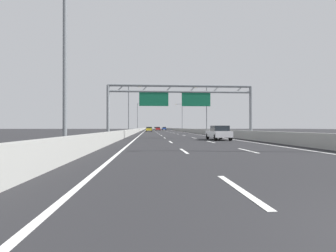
% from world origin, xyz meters
% --- Properties ---
extents(ground_plane, '(260.00, 260.00, 0.00)m').
position_xyz_m(ground_plane, '(0.00, 100.00, 0.00)').
color(ground_plane, '#262628').
extents(lane_dash_left_0, '(0.16, 3.00, 0.01)m').
position_xyz_m(lane_dash_left_0, '(-1.80, 3.50, 0.01)').
color(lane_dash_left_0, white).
rests_on(lane_dash_left_0, ground_plane).
extents(lane_dash_left_1, '(0.16, 3.00, 0.01)m').
position_xyz_m(lane_dash_left_1, '(-1.80, 12.50, 0.01)').
color(lane_dash_left_1, white).
rests_on(lane_dash_left_1, ground_plane).
extents(lane_dash_left_2, '(0.16, 3.00, 0.01)m').
position_xyz_m(lane_dash_left_2, '(-1.80, 21.50, 0.01)').
color(lane_dash_left_2, white).
rests_on(lane_dash_left_2, ground_plane).
extents(lane_dash_left_3, '(0.16, 3.00, 0.01)m').
position_xyz_m(lane_dash_left_3, '(-1.80, 30.50, 0.01)').
color(lane_dash_left_3, white).
rests_on(lane_dash_left_3, ground_plane).
extents(lane_dash_left_4, '(0.16, 3.00, 0.01)m').
position_xyz_m(lane_dash_left_4, '(-1.80, 39.50, 0.01)').
color(lane_dash_left_4, white).
rests_on(lane_dash_left_4, ground_plane).
extents(lane_dash_left_5, '(0.16, 3.00, 0.01)m').
position_xyz_m(lane_dash_left_5, '(-1.80, 48.50, 0.01)').
color(lane_dash_left_5, white).
rests_on(lane_dash_left_5, ground_plane).
extents(lane_dash_left_6, '(0.16, 3.00, 0.01)m').
position_xyz_m(lane_dash_left_6, '(-1.80, 57.50, 0.01)').
color(lane_dash_left_6, white).
rests_on(lane_dash_left_6, ground_plane).
extents(lane_dash_left_7, '(0.16, 3.00, 0.01)m').
position_xyz_m(lane_dash_left_7, '(-1.80, 66.50, 0.01)').
color(lane_dash_left_7, white).
rests_on(lane_dash_left_7, ground_plane).
extents(lane_dash_left_8, '(0.16, 3.00, 0.01)m').
position_xyz_m(lane_dash_left_8, '(-1.80, 75.50, 0.01)').
color(lane_dash_left_8, white).
rests_on(lane_dash_left_8, ground_plane).
extents(lane_dash_left_9, '(0.16, 3.00, 0.01)m').
position_xyz_m(lane_dash_left_9, '(-1.80, 84.50, 0.01)').
color(lane_dash_left_9, white).
rests_on(lane_dash_left_9, ground_plane).
extents(lane_dash_left_10, '(0.16, 3.00, 0.01)m').
position_xyz_m(lane_dash_left_10, '(-1.80, 93.50, 0.01)').
color(lane_dash_left_10, white).
rests_on(lane_dash_left_10, ground_plane).
extents(lane_dash_left_11, '(0.16, 3.00, 0.01)m').
position_xyz_m(lane_dash_left_11, '(-1.80, 102.50, 0.01)').
color(lane_dash_left_11, white).
rests_on(lane_dash_left_11, ground_plane).
extents(lane_dash_left_12, '(0.16, 3.00, 0.01)m').
position_xyz_m(lane_dash_left_12, '(-1.80, 111.50, 0.01)').
color(lane_dash_left_12, white).
rests_on(lane_dash_left_12, ground_plane).
extents(lane_dash_left_13, '(0.16, 3.00, 0.01)m').
position_xyz_m(lane_dash_left_13, '(-1.80, 120.50, 0.01)').
color(lane_dash_left_13, white).
rests_on(lane_dash_left_13, ground_plane).
extents(lane_dash_left_14, '(0.16, 3.00, 0.01)m').
position_xyz_m(lane_dash_left_14, '(-1.80, 129.50, 0.01)').
color(lane_dash_left_14, white).
rests_on(lane_dash_left_14, ground_plane).
extents(lane_dash_left_15, '(0.16, 3.00, 0.01)m').
position_xyz_m(lane_dash_left_15, '(-1.80, 138.50, 0.01)').
color(lane_dash_left_15, white).
rests_on(lane_dash_left_15, ground_plane).
extents(lane_dash_left_16, '(0.16, 3.00, 0.01)m').
position_xyz_m(lane_dash_left_16, '(-1.80, 147.50, 0.01)').
color(lane_dash_left_16, white).
rests_on(lane_dash_left_16, ground_plane).
extents(lane_dash_left_17, '(0.16, 3.00, 0.01)m').
position_xyz_m(lane_dash_left_17, '(-1.80, 156.50, 0.01)').
color(lane_dash_left_17, white).
rests_on(lane_dash_left_17, ground_plane).
extents(lane_dash_right_1, '(0.16, 3.00, 0.01)m').
position_xyz_m(lane_dash_right_1, '(1.80, 12.50, 0.01)').
color(lane_dash_right_1, white).
rests_on(lane_dash_right_1, ground_plane).
extents(lane_dash_right_2, '(0.16, 3.00, 0.01)m').
position_xyz_m(lane_dash_right_2, '(1.80, 21.50, 0.01)').
color(lane_dash_right_2, white).
rests_on(lane_dash_right_2, ground_plane).
extents(lane_dash_right_3, '(0.16, 3.00, 0.01)m').
position_xyz_m(lane_dash_right_3, '(1.80, 30.50, 0.01)').
color(lane_dash_right_3, white).
rests_on(lane_dash_right_3, ground_plane).
extents(lane_dash_right_4, '(0.16, 3.00, 0.01)m').
position_xyz_m(lane_dash_right_4, '(1.80, 39.50, 0.01)').
color(lane_dash_right_4, white).
rests_on(lane_dash_right_4, ground_plane).
extents(lane_dash_right_5, '(0.16, 3.00, 0.01)m').
position_xyz_m(lane_dash_right_5, '(1.80, 48.50, 0.01)').
color(lane_dash_right_5, white).
rests_on(lane_dash_right_5, ground_plane).
extents(lane_dash_right_6, '(0.16, 3.00, 0.01)m').
position_xyz_m(lane_dash_right_6, '(1.80, 57.50, 0.01)').
color(lane_dash_right_6, white).
rests_on(lane_dash_right_6, ground_plane).
extents(lane_dash_right_7, '(0.16, 3.00, 0.01)m').
position_xyz_m(lane_dash_right_7, '(1.80, 66.50, 0.01)').
color(lane_dash_right_7, white).
rests_on(lane_dash_right_7, ground_plane).
extents(lane_dash_right_8, '(0.16, 3.00, 0.01)m').
position_xyz_m(lane_dash_right_8, '(1.80, 75.50, 0.01)').
color(lane_dash_right_8, white).
rests_on(lane_dash_right_8, ground_plane).
extents(lane_dash_right_9, '(0.16, 3.00, 0.01)m').
position_xyz_m(lane_dash_right_9, '(1.80, 84.50, 0.01)').
color(lane_dash_right_9, white).
rests_on(lane_dash_right_9, ground_plane).
extents(lane_dash_right_10, '(0.16, 3.00, 0.01)m').
position_xyz_m(lane_dash_right_10, '(1.80, 93.50, 0.01)').
color(lane_dash_right_10, white).
rests_on(lane_dash_right_10, ground_plane).
extents(lane_dash_right_11, '(0.16, 3.00, 0.01)m').
position_xyz_m(lane_dash_right_11, '(1.80, 102.50, 0.01)').
color(lane_dash_right_11, white).
rests_on(lane_dash_right_11, ground_plane).
extents(lane_dash_right_12, '(0.16, 3.00, 0.01)m').
position_xyz_m(lane_dash_right_12, '(1.80, 111.50, 0.01)').
color(lane_dash_right_12, white).
rests_on(lane_dash_right_12, ground_plane).
extents(lane_dash_right_13, '(0.16, 3.00, 0.01)m').
position_xyz_m(lane_dash_right_13, '(1.80, 120.50, 0.01)').
color(lane_dash_right_13, white).
rests_on(lane_dash_right_13, ground_plane).
extents(lane_dash_right_14, '(0.16, 3.00, 0.01)m').
position_xyz_m(lane_dash_right_14, '(1.80, 129.50, 0.01)').
color(lane_dash_right_14, white).
rests_on(lane_dash_right_14, ground_plane).
extents(lane_dash_right_15, '(0.16, 3.00, 0.01)m').
position_xyz_m(lane_dash_right_15, '(1.80, 138.50, 0.01)').
color(lane_dash_right_15, white).
rests_on(lane_dash_right_15, ground_plane).
extents(lane_dash_right_16, '(0.16, 3.00, 0.01)m').
position_xyz_m(lane_dash_right_16, '(1.80, 147.50, 0.01)').
color(lane_dash_right_16, white).
rests_on(lane_dash_right_16, ground_plane).
extents(lane_dash_right_17, '(0.16, 3.00, 0.01)m').
position_xyz_m(lane_dash_right_17, '(1.80, 156.50, 0.01)').
color(lane_dash_right_17, white).
rests_on(lane_dash_right_17, ground_plane).
extents(edge_line_left, '(0.16, 176.00, 0.01)m').
position_xyz_m(edge_line_left, '(-5.25, 88.00, 0.01)').
color(edge_line_left, white).
rests_on(edge_line_left, ground_plane).
extents(edge_line_right, '(0.16, 176.00, 0.01)m').
position_xyz_m(edge_line_right, '(5.25, 88.00, 0.01)').
color(edge_line_right, white).
rests_on(edge_line_right, ground_plane).
extents(barrier_left, '(0.45, 220.00, 0.95)m').
position_xyz_m(barrier_left, '(-6.90, 110.00, 0.47)').
color(barrier_left, '#9E9E99').
rests_on(barrier_left, ground_plane).
extents(barrier_right, '(0.45, 220.00, 0.95)m').
position_xyz_m(barrier_right, '(6.90, 110.00, 0.47)').
color(barrier_right, '#9E9E99').
rests_on(barrier_right, ground_plane).
extents(sign_gantry, '(17.24, 0.36, 6.36)m').
position_xyz_m(sign_gantry, '(-0.15, 29.04, 4.84)').
color(sign_gantry, gray).
rests_on(sign_gantry, ground_plane).
extents(streetlamp_left_near, '(2.58, 0.28, 9.50)m').
position_xyz_m(streetlamp_left_near, '(-7.47, 10.93, 5.40)').
color(streetlamp_left_near, slate).
rests_on(streetlamp_left_near, ground_plane).
extents(streetlamp_left_mid, '(2.58, 0.28, 9.50)m').
position_xyz_m(streetlamp_left_mid, '(-7.47, 50.14, 5.40)').
color(streetlamp_left_mid, slate).
rests_on(streetlamp_left_mid, ground_plane).
extents(streetlamp_right_mid, '(2.58, 0.28, 9.50)m').
position_xyz_m(streetlamp_right_mid, '(7.47, 50.14, 5.40)').
color(streetlamp_right_mid, slate).
rests_on(streetlamp_right_mid, ground_plane).
extents(streetlamp_left_far, '(2.58, 0.28, 9.50)m').
position_xyz_m(streetlamp_left_far, '(-7.47, 89.34, 5.40)').
color(streetlamp_left_far, slate).
rests_on(streetlamp_left_far, ground_plane).
extents(streetlamp_right_far, '(2.58, 0.28, 9.50)m').
position_xyz_m(streetlamp_right_far, '(7.47, 89.34, 5.40)').
color(streetlamp_right_far, slate).
rests_on(streetlamp_right_far, ground_plane).
extents(yellow_car, '(1.79, 4.57, 1.44)m').
position_xyz_m(yellow_car, '(-3.80, 80.90, 0.75)').
color(yellow_car, yellow).
rests_on(yellow_car, ground_plane).
extents(blue_car, '(1.76, 4.61, 1.47)m').
position_xyz_m(blue_car, '(3.45, 125.29, 0.75)').
color(blue_car, '#2347AD').
rests_on(blue_car, ground_plane).
extents(green_car, '(1.83, 4.45, 1.51)m').
position_xyz_m(green_car, '(-3.38, 116.37, 0.78)').
color(green_car, '#1E7A38').
rests_on(green_car, ground_plane).
extents(silver_car, '(1.81, 4.25, 1.50)m').
position_xyz_m(silver_car, '(-0.21, 139.91, 0.77)').
color(silver_car, '#A8ADB2').
rests_on(silver_car, ground_plane).
extents(white_car, '(1.71, 4.63, 1.48)m').
position_xyz_m(white_car, '(3.47, 25.06, 0.75)').
color(white_car, silver).
rests_on(white_car, ground_plane).
extents(red_car, '(1.86, 4.25, 1.49)m').
position_xyz_m(red_car, '(-0.22, 105.56, 0.76)').
color(red_car, red).
rests_on(red_car, ground_plane).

